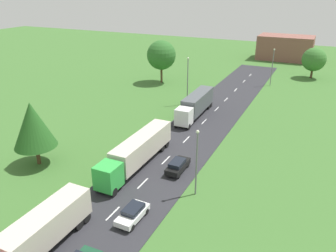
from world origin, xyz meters
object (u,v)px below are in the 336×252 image
(truck_third, at_px, (196,104))
(lamppost_fourth, at_px, (272,65))
(tree_maple, at_px, (161,55))
(tree_elm, at_px, (33,125))
(lamppost_third, at_px, (188,79))
(distant_building, at_px, (285,48))
(car_third, at_px, (133,213))
(truck_lead, at_px, (37,234))
(truck_second, at_px, (137,151))
(tree_oak, at_px, (314,59))
(car_fourth, at_px, (178,166))
(lamppost_second, at_px, (197,159))

(truck_third, height_order, lamppost_fourth, lamppost_fourth)
(tree_maple, height_order, tree_elm, tree_maple)
(lamppost_third, distance_m, distant_building, 53.20)
(distant_building, bearing_deg, lamppost_fourth, -87.75)
(car_third, bearing_deg, truck_lead, -124.37)
(truck_third, relative_size, car_third, 3.31)
(tree_elm, xyz_separation_m, distant_building, (19.42, 82.04, -1.85))
(truck_second, distance_m, tree_maple, 40.09)
(tree_oak, bearing_deg, lamppost_third, -122.92)
(car_fourth, height_order, tree_elm, tree_elm)
(truck_second, distance_m, car_third, 10.80)
(lamppost_third, height_order, lamppost_fourth, lamppost_third)
(truck_lead, distance_m, car_fourth, 18.40)
(lamppost_third, relative_size, tree_elm, 1.08)
(truck_second, bearing_deg, car_fourth, 9.61)
(truck_lead, distance_m, tree_maple, 55.90)
(truck_lead, xyz_separation_m, truck_second, (0.00, 16.74, 0.09))
(truck_third, xyz_separation_m, car_fourth, (4.88, -18.78, -1.37))
(car_fourth, distance_m, tree_elm, 18.60)
(truck_third, bearing_deg, tree_elm, -116.23)
(truck_third, height_order, car_fourth, truck_third)
(lamppost_second, height_order, tree_elm, tree_elm)
(tree_oak, bearing_deg, car_fourth, -101.87)
(truck_second, relative_size, tree_elm, 1.78)
(car_third, distance_m, tree_oak, 67.18)
(tree_maple, bearing_deg, car_third, -66.77)
(lamppost_fourth, relative_size, distant_building, 0.53)
(truck_lead, xyz_separation_m, lamppost_fourth, (8.82, 62.02, 2.62))
(truck_second, height_order, tree_elm, tree_elm)
(truck_second, relative_size, tree_oak, 1.99)
(truck_third, distance_m, car_third, 29.56)
(tree_elm, height_order, distant_building, tree_elm)
(tree_maple, relative_size, tree_elm, 1.17)
(car_third, distance_m, lamppost_third, 35.79)
(truck_third, relative_size, distant_building, 0.83)
(lamppost_third, bearing_deg, truck_lead, -85.19)
(lamppost_second, height_order, tree_oak, lamppost_second)
(car_fourth, bearing_deg, tree_elm, -160.94)
(car_third, relative_size, lamppost_second, 0.51)
(truck_third, distance_m, tree_maple, 23.46)
(lamppost_fourth, bearing_deg, distant_building, 92.25)
(truck_lead, relative_size, tree_maple, 1.20)
(truck_third, bearing_deg, car_third, -80.94)
(lamppost_third, distance_m, tree_elm, 31.16)
(truck_lead, xyz_separation_m, tree_oak, (16.87, 73.24, 2.57))
(car_third, relative_size, lamppost_third, 0.44)
(truck_second, height_order, truck_third, truck_third)
(truck_second, relative_size, truck_third, 1.13)
(lamppost_second, bearing_deg, tree_maple, 121.08)
(tree_oak, relative_size, tree_elm, 0.89)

